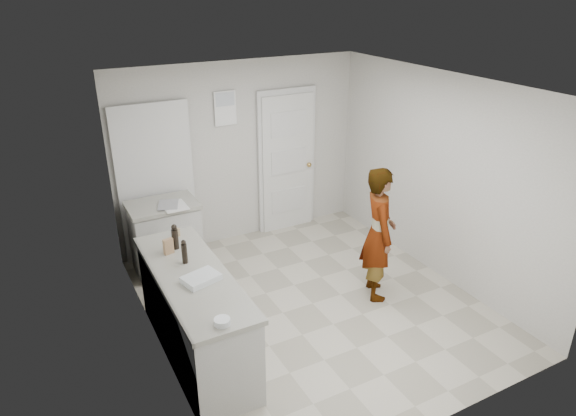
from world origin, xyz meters
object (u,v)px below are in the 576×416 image
cake_mix_box (168,246)px  egg_bowl (222,322)px  baking_dish (201,279)px  person (379,234)px  spice_jar (178,232)px  oil_cruet_a (175,237)px  oil_cruet_b (184,252)px

cake_mix_box → egg_bowl: size_ratio=1.22×
baking_dish → egg_bowl: bearing=-95.4°
cake_mix_box → baking_dish: 0.65m
person → spice_jar: (-2.10, 0.77, 0.17)m
person → oil_cruet_a: bearing=100.0°
egg_bowl → spice_jar: bearing=85.1°
oil_cruet_b → egg_bowl: bearing=-92.1°
oil_cruet_b → egg_bowl: (-0.04, -1.08, -0.09)m
baking_dish → egg_bowl: (-0.06, -0.69, -0.00)m
baking_dish → person: bearing=5.5°
oil_cruet_b → oil_cruet_a: bearing=89.0°
oil_cruet_a → cake_mix_box: bearing=-141.8°
baking_dish → oil_cruet_b: bearing=93.8°
person → egg_bowl: bearing=134.8°
oil_cruet_b → baking_dish: bearing=-86.2°
egg_bowl → baking_dish: bearing=84.6°
cake_mix_box → spice_jar: bearing=47.5°
spice_jar → oil_cruet_b: (-0.10, -0.59, 0.08)m
spice_jar → egg_bowl: bearing=-94.9°
person → egg_bowl: 2.42m
oil_cruet_b → baking_dish: 0.40m
oil_cruet_a → baking_dish: oil_cruet_a is taller
baking_dish → spice_jar: bearing=85.4°
oil_cruet_a → egg_bowl: bearing=-91.8°
oil_cruet_a → egg_bowl: 1.41m
person → oil_cruet_a: size_ratio=5.87×
person → spice_jar: bearing=92.8°
spice_jar → oil_cruet_b: oil_cruet_b is taller
cake_mix_box → baking_dish: size_ratio=0.44×
spice_jar → baking_dish: 0.98m
person → oil_cruet_a: 2.27m
person → oil_cruet_a: (-2.19, 0.50, 0.26)m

